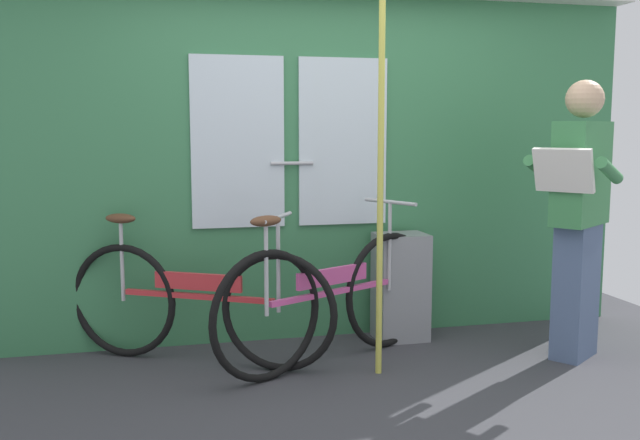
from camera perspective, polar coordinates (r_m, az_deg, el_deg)
name	(u,v)px	position (r m, az deg, el deg)	size (l,w,h in m)	color
ground_plane	(373,402)	(3.83, 4.28, -14.48)	(5.36, 4.01, 0.04)	#38383D
train_door_wall	(318,159)	(4.72, -0.13, 4.99)	(4.36, 0.28, 2.32)	#387A4C
bicycle_near_door	(332,299)	(4.25, 0.94, -6.38)	(1.56, 0.84, 0.96)	black
bicycle_leaning_behind	(197,302)	(4.30, -9.91, -6.57)	(1.52, 0.89, 0.92)	black
passenger_reading_newspaper	(579,214)	(4.54, 20.22, 0.47)	(0.63, 0.59, 1.70)	slate
trash_bin_by_wall	(401,287)	(4.77, 6.54, -5.37)	(0.34, 0.28, 0.72)	gray
handrail_pole	(381,177)	(3.97, 4.92, 3.50)	(0.04, 0.04, 2.28)	#C6C14C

